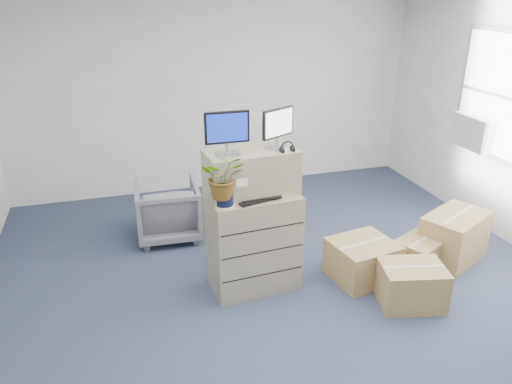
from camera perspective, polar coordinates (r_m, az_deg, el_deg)
ground at (r=4.91m, az=4.88°, el=-14.05°), size 7.00×7.00×0.00m
wall_back at (r=7.45m, az=-4.73°, el=10.90°), size 6.00×0.02×2.80m
ac_unit at (r=6.89m, az=23.70°, el=6.32°), size 0.24×0.60×0.40m
filing_cabinet_lower at (r=5.08m, az=-0.32°, el=-5.66°), size 0.92×0.60×1.03m
filing_cabinet_upper at (r=4.82m, az=-0.54°, el=2.27°), size 0.91×0.50×0.44m
monitor_left at (r=4.56m, az=-3.32°, el=7.00°), size 0.42×0.16×0.41m
monitor_right at (r=4.77m, az=2.54°, el=7.56°), size 0.36×0.23×0.39m
headphones at (r=4.71m, az=3.59°, el=5.06°), size 0.13×0.02×0.13m
keyboard at (r=4.76m, az=0.27°, el=-0.72°), size 0.48×0.30×0.02m
mouse at (r=4.88m, az=4.26°, el=-0.06°), size 0.11×0.07×0.03m
water_bottle at (r=4.85m, az=0.30°, el=1.35°), size 0.08×0.08×0.27m
phone_dock at (r=4.90m, az=-0.69°, el=0.46°), size 0.06×0.05×0.13m
external_drive at (r=5.07m, az=2.93°, el=1.00°), size 0.20×0.15×0.06m
tissue_box at (r=5.01m, az=2.59°, el=1.59°), size 0.24×0.17×0.08m
potted_plant at (r=4.54m, az=-3.70°, el=1.15°), size 0.48×0.51×0.42m
office_chair at (r=6.20m, az=-10.08°, el=-1.82°), size 0.79×0.74×0.77m
cardboard_boxes at (r=5.67m, az=17.82°, el=-6.86°), size 2.00×1.32×0.55m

